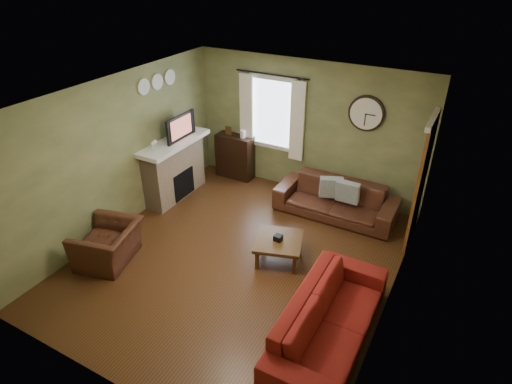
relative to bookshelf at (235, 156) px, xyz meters
The scene contains 31 objects.
floor 2.88m from the bookshelf, 58.24° to the right, with size 4.60×5.20×0.00m, color #432611.
ceiling 3.55m from the bookshelf, 58.24° to the right, with size 4.60×5.20×0.00m, color white.
wall_left 2.68m from the bookshelf, 108.48° to the right, with size 0.00×5.20×2.60m, color olive.
wall_right 4.57m from the bookshelf, 32.46° to the right, with size 0.00×5.20×2.60m, color olive.
wall_back 1.72m from the bookshelf, ahead, with size 4.60×0.00×2.60m, color olive.
wall_front 5.30m from the bookshelf, 73.41° to the right, with size 4.60×0.00×2.60m, color olive.
fireplace 1.40m from the bookshelf, 115.65° to the right, with size 0.40×1.40×1.10m, color tan.
firebox 1.34m from the bookshelf, 108.25° to the right, with size 0.04×0.60×0.55m, color black.
mantel 1.54m from the bookshelf, 114.54° to the right, with size 0.58×1.60×0.08m, color white.
tv 1.53m from the bookshelf, 116.57° to the right, with size 0.60×0.08×0.35m, color black.
tv_screen 1.53m from the bookshelf, 113.18° to the right, with size 0.02×0.62×0.36m, color #994C3F.
medallion_left 2.53m from the bookshelf, 116.00° to the right, with size 0.28×0.28×0.03m, color white.
medallion_mid 2.32m from the bookshelf, 121.91° to the right, with size 0.28×0.28×0.03m, color white.
medallion_right 2.15m from the bookshelf, 130.75° to the right, with size 0.28×0.28×0.03m, color white.
window_pane 1.31m from the bookshelf, 11.89° to the left, with size 1.00×0.02×1.30m, color silver, non-canonical shape.
curtain_rod 1.97m from the bookshelf, ahead, with size 0.03×0.03×1.50m, color black.
curtain_left 1.02m from the bookshelf, 15.39° to the left, with size 0.28×0.04×1.55m, color white.
curtain_right 1.67m from the bookshelf, ahead, with size 0.28×0.04×1.55m, color white.
wall_clock 2.92m from the bookshelf, ahead, with size 0.64×0.06×0.64m, color white, non-canonical shape.
door 3.85m from the bookshelf, ahead, with size 0.05×0.90×2.10m, color brown.
bookshelf is the anchor object (origin of this frame).
book 0.54m from the bookshelf, 107.33° to the left, with size 0.15×0.20×0.02m, color #482E13.
sofa_brown 2.43m from the bookshelf, 10.45° to the right, with size 2.17×0.85×0.63m, color #422115.
pillow_left 2.64m from the bookshelf, 10.41° to the right, with size 0.41×0.12×0.41m, color #90A2A9.
pillow_right 2.33m from the bookshelf, 11.19° to the right, with size 0.41×0.12×0.41m, color #90A2A9.
sofa_red 4.63m from the bookshelf, 44.62° to the right, with size 2.27×0.89×0.66m, color maroon.
armchair 3.41m from the bookshelf, 94.43° to the right, with size 0.95×0.83×0.62m, color #422115.
coffee_table 2.96m from the bookshelf, 45.95° to the right, with size 0.71×0.71×0.38m, color #482E13, non-canonical shape.
tissue_box 2.96m from the bookshelf, 46.24° to the right, with size 0.12×0.12×0.09m, color black.
wine_glass_a 2.07m from the bookshelf, 107.00° to the right, with size 0.07×0.07×0.19m, color white, non-canonical shape.
wine_glass_b 2.02m from the bookshelf, 107.56° to the right, with size 0.07×0.07×0.20m, color white, non-canonical shape.
Camera 1 is at (2.80, -4.58, 4.30)m, focal length 30.00 mm.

